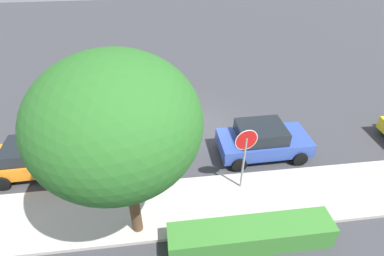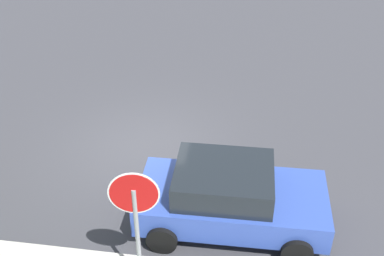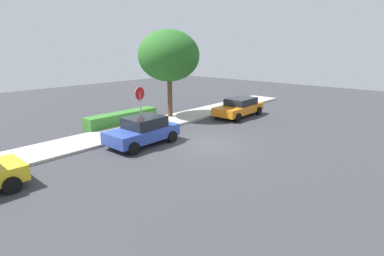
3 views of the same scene
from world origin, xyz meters
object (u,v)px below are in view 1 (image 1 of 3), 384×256
Objects in this scene: stop_sign at (245,150)px; parked_car_blue at (263,140)px; parked_car_orange at (44,156)px; street_tree_near_corner at (116,124)px.

parked_car_blue is at bearing -126.51° from stop_sign.
parked_car_orange is at bearing -0.71° from parked_car_blue.
parked_car_orange is at bearing -15.05° from stop_sign.
parked_car_orange is (7.82, -2.10, -1.25)m from stop_sign.
stop_sign is at bearing 164.95° from parked_car_orange.
parked_car_blue is at bearing 179.29° from parked_car_orange.
parked_car_blue is (-1.47, -1.99, -1.21)m from stop_sign.
parked_car_orange is 6.51m from street_tree_near_corner.
stop_sign is 0.71× the size of parked_car_blue.
street_tree_near_corner reaches higher than parked_car_orange.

